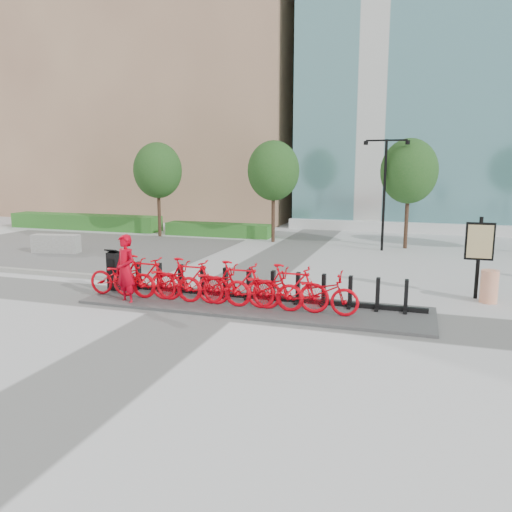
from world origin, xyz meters
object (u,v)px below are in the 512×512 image
(construction_barrel, at_px, (489,286))
(jersey_barrier, at_px, (56,244))
(kiosk, at_px, (114,270))
(bike_0, at_px, (122,277))
(worker_red, at_px, (126,270))
(map_sign, at_px, (479,245))

(construction_barrel, distance_m, jersey_barrier, 17.62)
(kiosk, distance_m, jersey_barrier, 8.47)
(bike_0, height_order, construction_barrel, bike_0)
(worker_red, distance_m, construction_barrel, 10.25)
(bike_0, distance_m, construction_barrel, 10.52)
(jersey_barrier, relative_size, map_sign, 0.88)
(bike_0, height_order, map_sign, map_sign)
(jersey_barrier, bearing_deg, map_sign, -19.20)
(worker_red, height_order, jersey_barrier, worker_red)
(worker_red, xyz_separation_m, map_sign, (9.38, 3.71, 0.60))
(construction_barrel, relative_size, jersey_barrier, 0.44)
(jersey_barrier, bearing_deg, kiosk, -49.34)
(jersey_barrier, xyz_separation_m, map_sign, (17.06, -2.69, 1.18))
(bike_0, bearing_deg, kiosk, 49.58)
(bike_0, distance_m, map_sign, 10.38)
(construction_barrel, bearing_deg, kiosk, -168.04)
(bike_0, relative_size, map_sign, 0.89)
(worker_red, distance_m, jersey_barrier, 10.01)
(worker_red, bearing_deg, kiosk, 158.80)
(bike_0, relative_size, worker_red, 1.08)
(kiosk, distance_m, construction_barrel, 11.02)
(kiosk, height_order, construction_barrel, kiosk)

